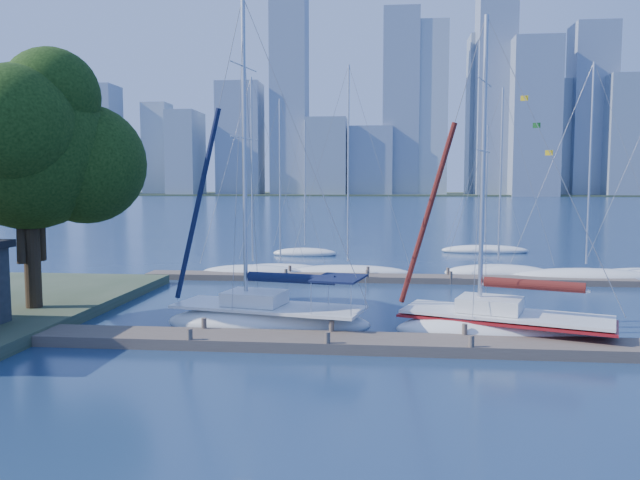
# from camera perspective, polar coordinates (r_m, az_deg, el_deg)

# --- Properties ---
(ground) EXTENTS (700.00, 700.00, 0.00)m
(ground) POSITION_cam_1_polar(r_m,az_deg,el_deg) (23.31, 0.88, -9.81)
(ground) COLOR #17294C
(ground) RESTS_ON ground
(near_dock) EXTENTS (26.00, 2.00, 0.40)m
(near_dock) POSITION_cam_1_polar(r_m,az_deg,el_deg) (23.26, 0.88, -9.34)
(near_dock) COLOR brown
(near_dock) RESTS_ON ground
(far_dock) EXTENTS (30.00, 1.80, 0.36)m
(far_dock) POSITION_cam_1_polar(r_m,az_deg,el_deg) (38.88, 5.85, -3.49)
(far_dock) COLOR brown
(far_dock) RESTS_ON ground
(far_shore) EXTENTS (800.00, 100.00, 1.50)m
(far_shore) POSITION_cam_1_polar(r_m,az_deg,el_deg) (342.49, 5.47, 4.16)
(far_shore) COLOR #38472D
(far_shore) RESTS_ON ground
(tree) EXTENTS (9.42, 8.55, 11.80)m
(tree) POSITION_cam_1_polar(r_m,az_deg,el_deg) (30.39, -25.11, 7.98)
(tree) COLOR black
(tree) RESTS_ON ground
(sailboat_navy) EXTENTS (8.91, 4.53, 14.10)m
(sailboat_navy) POSITION_cam_1_polar(r_m,az_deg,el_deg) (25.97, -4.78, -5.77)
(sailboat_navy) COLOR silver
(sailboat_navy) RESTS_ON ground
(sailboat_maroon) EXTENTS (8.91, 5.47, 13.04)m
(sailboat_maroon) POSITION_cam_1_polar(r_m,az_deg,el_deg) (25.54, 16.53, -6.39)
(sailboat_maroon) COLOR silver
(sailboat_maroon) RESTS_ON ground
(bg_boat_0) EXTENTS (7.14, 3.92, 13.13)m
(bg_boat_0) POSITION_cam_1_polar(r_m,az_deg,el_deg) (41.03, -6.15, -2.92)
(bg_boat_0) COLOR silver
(bg_boat_0) RESTS_ON ground
(bg_boat_1) EXTENTS (6.88, 4.13, 11.89)m
(bg_boat_1) POSITION_cam_1_polar(r_m,az_deg,el_deg) (42.06, -3.63, -2.74)
(bg_boat_1) COLOR silver
(bg_boat_1) RESTS_ON ground
(bg_boat_2) EXTENTS (8.57, 4.72, 13.88)m
(bg_boat_2) POSITION_cam_1_polar(r_m,az_deg,el_deg) (40.78, 2.56, -2.96)
(bg_boat_2) COLOR silver
(bg_boat_2) RESTS_ON ground
(bg_boat_3) EXTENTS (7.24, 4.99, 12.46)m
(bg_boat_3) POSITION_cam_1_polar(r_m,az_deg,el_deg) (42.15, 15.98, -2.86)
(bg_boat_3) COLOR silver
(bg_boat_3) RESTS_ON ground
(bg_boat_4) EXTENTS (9.26, 4.71, 13.69)m
(bg_boat_4) POSITION_cam_1_polar(r_m,az_deg,el_deg) (41.96, 23.12, -3.12)
(bg_boat_4) COLOR silver
(bg_boat_4) RESTS_ON ground
(bg_boat_6) EXTENTS (5.44, 2.02, 11.56)m
(bg_boat_6) POSITION_cam_1_polar(r_m,az_deg,el_deg) (52.45, -1.38, -1.15)
(bg_boat_6) COLOR silver
(bg_boat_6) RESTS_ON ground
(bg_boat_7) EXTENTS (7.68, 4.65, 11.33)m
(bg_boat_7) POSITION_cam_1_polar(r_m,az_deg,el_deg) (56.40, 14.84, -0.89)
(bg_boat_7) COLOR silver
(bg_boat_7) RESTS_ON ground
(skyline) EXTENTS (502.99, 51.31, 115.86)m
(skyline) POSITION_cam_1_polar(r_m,az_deg,el_deg) (315.28, 10.34, 10.67)
(skyline) COLOR gray
(skyline) RESTS_ON ground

